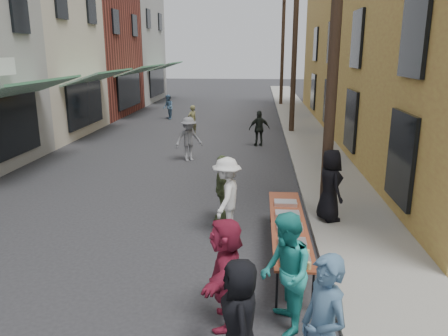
# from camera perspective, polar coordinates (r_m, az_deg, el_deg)

# --- Properties ---
(ground) EXTENTS (120.00, 120.00, 0.00)m
(ground) POSITION_cam_1_polar(r_m,az_deg,el_deg) (8.93, -13.29, -12.64)
(ground) COLOR #28282B
(ground) RESTS_ON ground
(sidewalk) EXTENTS (2.20, 60.00, 0.10)m
(sidewalk) POSITION_cam_1_polar(r_m,az_deg,el_deg) (22.99, 10.51, 4.66)
(sidewalk) COLOR gray
(sidewalk) RESTS_ON ground
(storefront_row) EXTENTS (8.00, 37.00, 9.00)m
(storefront_row) POSITION_cam_1_polar(r_m,az_deg,el_deg) (25.76, -25.50, 13.71)
(storefront_row) COLOR maroon
(storefront_row) RESTS_ON ground
(building_ochre) EXTENTS (10.00, 28.00, 10.00)m
(building_ochre) POSITION_cam_1_polar(r_m,az_deg,el_deg) (23.13, 27.20, 15.71)
(building_ochre) COLOR #A8773C
(building_ochre) RESTS_ON ground
(utility_pole_near) EXTENTS (0.26, 0.26, 9.00)m
(utility_pole_near) POSITION_cam_1_polar(r_m,az_deg,el_deg) (10.64, 14.33, 16.80)
(utility_pole_near) COLOR #2D2116
(utility_pole_near) RESTS_ON ground
(utility_pole_mid) EXTENTS (0.26, 0.26, 9.00)m
(utility_pole_mid) POSITION_cam_1_polar(r_m,az_deg,el_deg) (22.57, 9.23, 15.89)
(utility_pole_mid) COLOR #2D2116
(utility_pole_mid) RESTS_ON ground
(utility_pole_far) EXTENTS (0.26, 0.26, 9.00)m
(utility_pole_far) POSITION_cam_1_polar(r_m,az_deg,el_deg) (34.55, 7.67, 15.59)
(utility_pole_far) COLOR #2D2116
(utility_pole_far) RESTS_ON ground
(serving_table) EXTENTS (0.70, 4.00, 0.75)m
(serving_table) POSITION_cam_1_polar(r_m,az_deg,el_deg) (8.92, 8.42, -7.37)
(serving_table) COLOR brown
(serving_table) RESTS_ON ground
(catering_tray_sausage) EXTENTS (0.50, 0.33, 0.08)m
(catering_tray_sausage) POSITION_cam_1_polar(r_m,az_deg,el_deg) (7.39, 9.25, -11.68)
(catering_tray_sausage) COLOR maroon
(catering_tray_sausage) RESTS_ON serving_table
(catering_tray_foil_b) EXTENTS (0.50, 0.33, 0.08)m
(catering_tray_foil_b) POSITION_cam_1_polar(r_m,az_deg,el_deg) (7.98, 8.89, -9.58)
(catering_tray_foil_b) COLOR #B2B2B7
(catering_tray_foil_b) RESTS_ON serving_table
(catering_tray_buns) EXTENTS (0.50, 0.33, 0.08)m
(catering_tray_buns) POSITION_cam_1_polar(r_m,az_deg,el_deg) (8.62, 8.56, -7.65)
(catering_tray_buns) COLOR tan
(catering_tray_buns) RESTS_ON serving_table
(catering_tray_foil_d) EXTENTS (0.50, 0.33, 0.08)m
(catering_tray_foil_d) POSITION_cam_1_polar(r_m,az_deg,el_deg) (9.27, 8.28, -5.99)
(catering_tray_foil_d) COLOR #B2B2B7
(catering_tray_foil_d) RESTS_ON serving_table
(catering_tray_buns_end) EXTENTS (0.50, 0.33, 0.08)m
(catering_tray_buns_end) POSITION_cam_1_polar(r_m,az_deg,el_deg) (9.92, 8.04, -4.54)
(catering_tray_buns_end) COLOR tan
(catering_tray_buns_end) RESTS_ON serving_table
(condiment_jar_a) EXTENTS (0.07, 0.07, 0.08)m
(condiment_jar_a) POSITION_cam_1_polar(r_m,az_deg,el_deg) (7.11, 7.62, -12.75)
(condiment_jar_a) COLOR #A57F26
(condiment_jar_a) RESTS_ON serving_table
(condiment_jar_b) EXTENTS (0.07, 0.07, 0.08)m
(condiment_jar_b) POSITION_cam_1_polar(r_m,az_deg,el_deg) (7.20, 7.58, -12.38)
(condiment_jar_b) COLOR #A57F26
(condiment_jar_b) RESTS_ON serving_table
(condiment_jar_c) EXTENTS (0.07, 0.07, 0.08)m
(condiment_jar_c) POSITION_cam_1_polar(r_m,az_deg,el_deg) (7.29, 7.55, -12.02)
(condiment_jar_c) COLOR #A57F26
(condiment_jar_c) RESTS_ON serving_table
(cup_stack) EXTENTS (0.08, 0.08, 0.12)m
(cup_stack) POSITION_cam_1_polar(r_m,az_deg,el_deg) (7.18, 11.04, -12.43)
(cup_stack) COLOR tan
(cup_stack) RESTS_ON serving_table
(guest_front_a) EXTENTS (0.64, 0.87, 1.64)m
(guest_front_a) POSITION_cam_1_polar(r_m,az_deg,el_deg) (5.81, 2.07, -19.25)
(guest_front_a) COLOR black
(guest_front_a) RESTS_ON ground
(guest_front_b) EXTENTS (0.73, 0.83, 1.92)m
(guest_front_b) POSITION_cam_1_polar(r_m,az_deg,el_deg) (5.47, 12.81, -20.24)
(guest_front_b) COLOR #466887
(guest_front_b) RESTS_ON ground
(guest_front_c) EXTENTS (0.81, 0.99, 1.85)m
(guest_front_c) POSITION_cam_1_polar(r_m,az_deg,el_deg) (6.65, 8.03, -13.53)
(guest_front_c) COLOR teal
(guest_front_c) RESTS_ON ground
(guest_front_d) EXTENTS (0.85, 1.26, 1.80)m
(guest_front_d) POSITION_cam_1_polar(r_m,az_deg,el_deg) (9.93, 0.35, -3.70)
(guest_front_d) COLOR white
(guest_front_d) RESTS_ON ground
(guest_front_e) EXTENTS (0.43, 0.99, 1.67)m
(guest_front_e) POSITION_cam_1_polar(r_m,az_deg,el_deg) (10.71, -0.19, -2.66)
(guest_front_e) COLOR #516038
(guest_front_e) RESTS_ON ground
(guest_queue_back) EXTENTS (0.57, 1.63, 1.73)m
(guest_queue_back) POSITION_cam_1_polar(r_m,az_deg,el_deg) (6.76, 0.21, -13.44)
(guest_queue_back) COLOR maroon
(guest_queue_back) RESTS_ON ground
(server) EXTENTS (0.79, 0.98, 1.75)m
(server) POSITION_cam_1_polar(r_m,az_deg,el_deg) (10.78, 13.67, -2.19)
(server) COLOR black
(server) RESTS_ON sidewalk
(passerby_left) EXTENTS (1.25, 1.07, 1.68)m
(passerby_left) POSITION_cam_1_polar(r_m,az_deg,el_deg) (16.71, -4.62, 3.78)
(passerby_left) COLOR slate
(passerby_left) RESTS_ON ground
(passerby_mid) EXTENTS (0.98, 0.58, 1.57)m
(passerby_mid) POSITION_cam_1_polar(r_m,az_deg,el_deg) (19.36, 4.64, 5.16)
(passerby_mid) COLOR black
(passerby_mid) RESTS_ON ground
(passerby_right) EXTENTS (0.62, 0.65, 1.50)m
(passerby_right) POSITION_cam_1_polar(r_m,az_deg,el_deg) (21.96, -4.17, 6.24)
(passerby_right) COLOR olive
(passerby_right) RESTS_ON ground
(passerby_far) EXTENTS (0.82, 0.90, 1.50)m
(passerby_far) POSITION_cam_1_polar(r_m,az_deg,el_deg) (27.37, -7.31, 7.91)
(passerby_far) COLOR #4B6F91
(passerby_far) RESTS_ON ground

